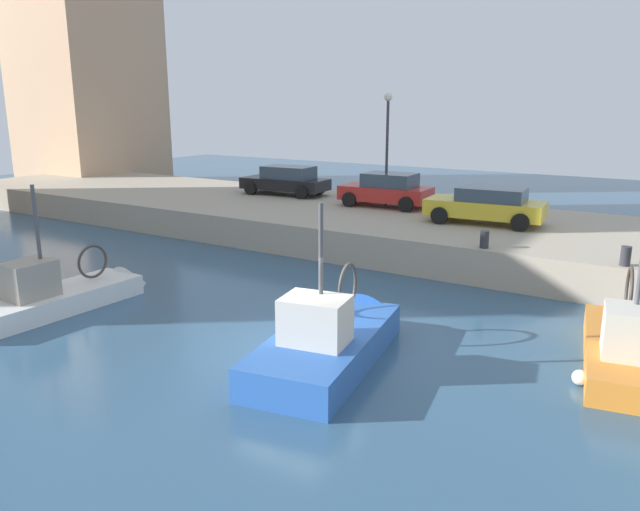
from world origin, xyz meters
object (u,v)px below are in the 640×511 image
object	(u,v)px
fishing_boat_white	(64,303)
quay_streetlamp	(387,130)
parked_car_black	(286,180)
mooring_bollard_south	(626,256)
mooring_bollard_mid	(484,239)
parked_car_red	(387,190)
fishing_boat_blue	(332,351)
parked_car_yellow	(487,205)
fishing_boat_orange	(625,353)

from	to	relation	value
fishing_boat_white	quay_streetlamp	size ratio (longest dim) A/B	1.21
parked_car_black	quay_streetlamp	bearing A→B (deg)	-92.88
fishing_boat_white	parked_car_black	size ratio (longest dim) A/B	1.33
mooring_bollard_south	mooring_bollard_mid	xyz separation A→B (m)	(0.00, 4.00, 0.00)
parked_car_red	mooring_bollard_south	world-z (taller)	parked_car_red
fishing_boat_blue	mooring_bollard_south	distance (m)	9.06
fishing_boat_white	parked_car_yellow	xyz separation A→B (m)	(12.49, -7.97, 1.78)
fishing_boat_blue	parked_car_red	bearing A→B (deg)	21.60
parked_car_black	mooring_bollard_south	bearing A→B (deg)	-110.49
mooring_bollard_mid	parked_car_red	bearing A→B (deg)	48.55
parked_car_red	mooring_bollard_mid	distance (m)	8.16
mooring_bollard_mid	fishing_boat_white	bearing A→B (deg)	132.92
fishing_boat_white	parked_car_red	bearing A→B (deg)	-12.51
fishing_boat_orange	parked_car_red	size ratio (longest dim) A/B	1.46
fishing_boat_white	parked_car_black	xyz separation A→B (m)	(14.49, 2.67, 1.79)
fishing_boat_white	mooring_bollard_mid	bearing A→B (deg)	-47.08
fishing_boat_blue	fishing_boat_orange	bearing A→B (deg)	-58.91
parked_car_red	fishing_boat_blue	bearing A→B (deg)	-158.40
mooring_bollard_south	quay_streetlamp	distance (m)	12.10
quay_streetlamp	fishing_boat_orange	bearing A→B (deg)	-131.55
parked_car_red	fishing_boat_white	bearing A→B (deg)	167.49
fishing_boat_white	mooring_bollard_mid	xyz separation A→B (m)	(8.55, -9.20, 1.34)
mooring_bollard_south	parked_car_yellow	bearing A→B (deg)	52.98
parked_car_red	mooring_bollard_south	bearing A→B (deg)	-118.08
fishing_boat_white	mooring_bollard_mid	size ratio (longest dim) A/B	10.67
fishing_boat_white	parked_car_red	world-z (taller)	fishing_boat_white
fishing_boat_orange	mooring_bollard_mid	world-z (taller)	fishing_boat_orange
parked_car_yellow	quay_streetlamp	distance (m)	5.91
fishing_boat_blue	quay_streetlamp	bearing A→B (deg)	21.86
fishing_boat_blue	parked_car_yellow	distance (m)	11.49
parked_car_yellow	fishing_boat_orange	bearing A→B (deg)	-143.67
mooring_bollard_south	quay_streetlamp	world-z (taller)	quay_streetlamp
fishing_boat_white	mooring_bollard_south	distance (m)	15.79
parked_car_black	mooring_bollard_mid	size ratio (longest dim) A/B	8.01
parked_car_yellow	parked_car_black	world-z (taller)	parked_car_black
parked_car_red	quay_streetlamp	size ratio (longest dim) A/B	0.82
fishing_boat_blue	parked_car_black	bearing A→B (deg)	39.09
fishing_boat_orange	fishing_boat_white	size ratio (longest dim) A/B	0.99
parked_car_red	parked_car_black	bearing A→B (deg)	84.64
mooring_bollard_south	mooring_bollard_mid	size ratio (longest dim) A/B	1.00
fishing_boat_blue	parked_car_red	world-z (taller)	fishing_boat_blue
fishing_boat_white	mooring_bollard_south	bearing A→B (deg)	-57.05
parked_car_red	parked_car_black	size ratio (longest dim) A/B	0.90
fishing_boat_orange	parked_car_black	distance (m)	19.33
parked_car_black	mooring_bollard_south	world-z (taller)	parked_car_black
fishing_boat_white	fishing_boat_blue	distance (m)	8.24
fishing_boat_white	parked_car_black	world-z (taller)	fishing_boat_white
mooring_bollard_mid	quay_streetlamp	size ratio (longest dim) A/B	0.11
parked_car_black	fishing_boat_orange	bearing A→B (deg)	-121.07
fishing_boat_orange	quay_streetlamp	bearing A→B (deg)	48.45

